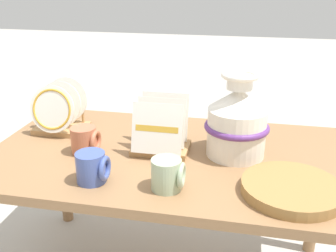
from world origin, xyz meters
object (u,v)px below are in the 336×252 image
object	(u,v)px
wicker_charger_stack	(292,189)
mug_terracotta_glaze	(85,140)
dish_rack_round_plates	(59,115)
mug_sage_glaze	(168,174)
mug_cobalt_glaze	(92,167)
dish_rack_square_plates	(161,135)
ceramic_vase	(237,121)

from	to	relation	value
wicker_charger_stack	mug_terracotta_glaze	size ratio (longest dim) A/B	2.96
dish_rack_round_plates	mug_sage_glaze	bearing A→B (deg)	-34.29
wicker_charger_stack	mug_terracotta_glaze	distance (m)	0.76
dish_rack_round_plates	mug_terracotta_glaze	xyz separation A→B (m)	(0.19, -0.18, -0.03)
mug_terracotta_glaze	wicker_charger_stack	bearing A→B (deg)	-11.44
wicker_charger_stack	mug_cobalt_glaze	world-z (taller)	mug_cobalt_glaze
mug_cobalt_glaze	mug_terracotta_glaze	bearing A→B (deg)	118.56
dish_rack_square_plates	mug_terracotta_glaze	size ratio (longest dim) A/B	2.01
mug_terracotta_glaze	dish_rack_square_plates	bearing A→B (deg)	15.49
wicker_charger_stack	mug_sage_glaze	size ratio (longest dim) A/B	2.96
dish_rack_round_plates	dish_rack_square_plates	world-z (taller)	dish_rack_round_plates
ceramic_vase	wicker_charger_stack	size ratio (longest dim) A/B	1.02
dish_rack_round_plates	wicker_charger_stack	bearing A→B (deg)	-19.33
dish_rack_square_plates	mug_terracotta_glaze	distance (m)	0.29
dish_rack_square_plates	mug_sage_glaze	size ratio (longest dim) A/B	2.01
dish_rack_round_plates	mug_cobalt_glaze	xyz separation A→B (m)	(0.30, -0.38, -0.03)
mug_sage_glaze	mug_cobalt_glaze	distance (m)	0.25
ceramic_vase	mug_sage_glaze	xyz separation A→B (m)	(-0.20, -0.30, -0.08)
mug_cobalt_glaze	wicker_charger_stack	bearing A→B (deg)	4.65
dish_rack_square_plates	mug_cobalt_glaze	bearing A→B (deg)	-120.94
dish_rack_round_plates	dish_rack_square_plates	distance (m)	0.48
dish_rack_round_plates	wicker_charger_stack	world-z (taller)	dish_rack_round_plates
dish_rack_square_plates	wicker_charger_stack	distance (m)	0.52
ceramic_vase	dish_rack_square_plates	bearing A→B (deg)	-175.44
dish_rack_round_plates	wicker_charger_stack	xyz separation A→B (m)	(0.93, -0.33, -0.06)
ceramic_vase	mug_cobalt_glaze	distance (m)	0.55
wicker_charger_stack	mug_sage_glaze	distance (m)	0.39
wicker_charger_stack	mug_terracotta_glaze	bearing A→B (deg)	168.56
mug_cobalt_glaze	mug_terracotta_glaze	size ratio (longest dim) A/B	1.00
ceramic_vase	dish_rack_round_plates	distance (m)	0.75
dish_rack_square_plates	mug_cobalt_glaze	xyz separation A→B (m)	(-0.17, -0.28, -0.01)
wicker_charger_stack	mug_cobalt_glaze	distance (m)	0.64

